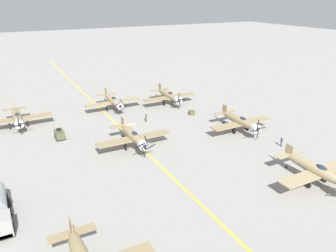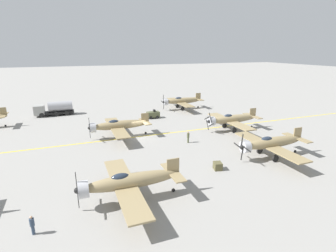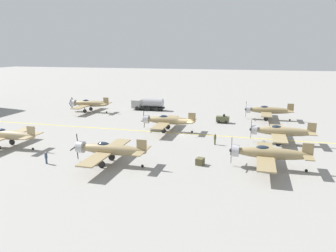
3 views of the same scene
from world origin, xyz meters
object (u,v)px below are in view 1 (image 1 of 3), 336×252
(airplane_mid_center, at_px, (133,136))
(supply_crate_by_tanker, at_px, (192,113))
(airplane_near_right, at_px, (17,117))
(tow_tractor, at_px, (60,134))
(airplane_mid_left, at_px, (240,121))
(ground_crew_walking, at_px, (282,141))
(airplane_near_left, at_px, (169,95))
(airplane_near_center, at_px, (113,101))
(ground_crew_inspecting, at_px, (146,117))
(airplane_far_left, at_px, (316,170))

(airplane_mid_center, height_order, supply_crate_by_tanker, airplane_mid_center)
(airplane_near_right, relative_size, tow_tractor, 4.62)
(airplane_mid_left, height_order, ground_crew_walking, airplane_mid_left)
(airplane_near_left, bearing_deg, airplane_mid_left, 103.15)
(airplane_mid_center, height_order, tow_tractor, airplane_mid_center)
(airplane_mid_left, distance_m, airplane_near_right, 40.36)
(tow_tractor, bearing_deg, airplane_near_left, -162.28)
(airplane_near_right, bearing_deg, airplane_near_left, 164.61)
(airplane_near_left, relative_size, supply_crate_by_tanker, 11.02)
(airplane_near_right, bearing_deg, airplane_near_center, 170.40)
(ground_crew_inspecting, distance_m, supply_crate_by_tanker, 9.87)
(supply_crate_by_tanker, bearing_deg, ground_crew_walking, 103.80)
(tow_tractor, xyz_separation_m, ground_crew_inspecting, (-16.26, -0.39, 0.18))
(ground_crew_walking, bearing_deg, supply_crate_by_tanker, -76.20)
(airplane_mid_left, distance_m, ground_crew_walking, 8.36)
(airplane_near_right, relative_size, supply_crate_by_tanker, 11.02)
(ground_crew_inspecting, bearing_deg, airplane_mid_left, 136.10)
(airplane_near_right, distance_m, supply_crate_by_tanker, 33.14)
(airplane_mid_left, relative_size, airplane_far_left, 1.00)
(airplane_mid_left, xyz_separation_m, airplane_far_left, (2.80, 18.24, 0.00))
(airplane_near_right, height_order, airplane_near_center, airplane_near_right)
(tow_tractor, relative_size, supply_crate_by_tanker, 2.39)
(airplane_near_center, bearing_deg, ground_crew_walking, 119.41)
(airplane_near_center, bearing_deg, supply_crate_by_tanker, 139.54)
(airplane_mid_left, bearing_deg, ground_crew_walking, 106.74)
(airplane_near_center, relative_size, supply_crate_by_tanker, 11.02)
(airplane_near_center, distance_m, ground_crew_walking, 35.07)
(airplane_near_right, bearing_deg, airplane_mid_left, 135.23)
(airplane_near_left, xyz_separation_m, ground_crew_inspecting, (9.09, 7.71, -1.04))
(airplane_mid_left, bearing_deg, supply_crate_by_tanker, -72.95)
(airplane_mid_left, relative_size, airplane_near_center, 1.00)
(airplane_near_center, xyz_separation_m, ground_crew_walking, (-17.80, 30.19, -1.12))
(airplane_mid_center, distance_m, airplane_near_center, 19.69)
(airplane_mid_left, xyz_separation_m, airplane_near_right, (34.62, -20.75, 0.00))
(airplane_far_left, relative_size, airplane_mid_center, 1.00)
(airplane_far_left, distance_m, airplane_near_left, 38.16)
(airplane_near_left, xyz_separation_m, airplane_mid_center, (15.62, 17.18, 0.00))
(airplane_mid_center, distance_m, tow_tractor, 13.37)
(airplane_near_left, bearing_deg, airplane_mid_center, 50.65)
(tow_tractor, xyz_separation_m, supply_crate_by_tanker, (-26.10, 0.33, -0.34))
(ground_crew_inspecting, bearing_deg, airplane_near_right, -21.28)
(airplane_mid_center, height_order, ground_crew_inspecting, airplane_mid_center)
(airplane_near_right, height_order, ground_crew_walking, airplane_near_right)
(ground_crew_inspecting, bearing_deg, ground_crew_walking, 125.84)
(airplane_near_left, relative_size, airplane_near_center, 1.00)
(airplane_near_right, height_order, tow_tractor, airplane_near_right)
(ground_crew_walking, distance_m, supply_crate_by_tanker, 20.11)
(airplane_near_center, height_order, ground_crew_inspecting, airplane_near_center)
(airplane_mid_center, xyz_separation_m, tow_tractor, (9.73, -9.08, -1.22))
(airplane_near_left, xyz_separation_m, tow_tractor, (25.35, 8.10, -1.22))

